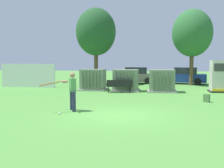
% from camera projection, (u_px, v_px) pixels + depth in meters
% --- Properties ---
extents(ground_plane, '(96.00, 96.00, 0.00)m').
position_uv_depth(ground_plane, '(119.00, 115.00, 11.35)').
color(ground_plane, '#51933D').
extents(fence_panel, '(4.80, 0.12, 2.00)m').
position_uv_depth(fence_panel, '(28.00, 76.00, 23.11)').
color(fence_panel, white).
rests_on(fence_panel, ground).
extents(transformer_west, '(2.10, 1.70, 1.62)m').
position_uv_depth(transformer_west, '(93.00, 80.00, 20.90)').
color(transformer_west, '#9E9B93').
rests_on(transformer_west, ground).
extents(transformer_mid_west, '(2.10, 1.70, 1.62)m').
position_uv_depth(transformer_mid_west, '(126.00, 81.00, 20.29)').
color(transformer_mid_west, '#9E9B93').
rests_on(transformer_mid_west, ground).
extents(transformer_mid_east, '(2.10, 1.70, 1.62)m').
position_uv_depth(transformer_mid_east, '(162.00, 81.00, 19.75)').
color(transformer_mid_east, '#9E9B93').
rests_on(transformer_mid_east, ground).
extents(generator_enclosure, '(1.60, 1.40, 2.30)m').
position_uv_depth(generator_enclosure, '(221.00, 76.00, 19.59)').
color(generator_enclosure, '#262626').
rests_on(generator_enclosure, ground).
extents(park_bench, '(1.84, 0.76, 0.92)m').
position_uv_depth(park_bench, '(119.00, 85.00, 19.27)').
color(park_bench, black).
rests_on(park_bench, ground).
extents(batter, '(1.49, 1.08, 1.74)m').
position_uv_depth(batter, '(71.00, 90.00, 12.26)').
color(batter, '#282D4C').
rests_on(batter, ground).
extents(sports_ball, '(0.09, 0.09, 0.09)m').
position_uv_depth(sports_ball, '(59.00, 113.00, 11.52)').
color(sports_ball, white).
rests_on(sports_ball, ground).
extents(backpack, '(0.38, 0.36, 0.44)m').
position_uv_depth(backpack, '(207.00, 98.00, 14.91)').
color(backpack, '#4C723F').
rests_on(backpack, ground).
extents(tree_left, '(3.82, 3.82, 7.29)m').
position_uv_depth(tree_left, '(96.00, 32.00, 25.92)').
color(tree_left, brown).
rests_on(tree_left, ground).
extents(tree_center_left, '(3.65, 3.65, 6.97)m').
position_uv_depth(tree_center_left, '(192.00, 33.00, 24.77)').
color(tree_center_left, brown).
rests_on(tree_center_left, ground).
extents(parked_car_leftmost, '(4.32, 2.17, 1.62)m').
position_uv_depth(parked_car_leftmost, '(135.00, 76.00, 27.10)').
color(parked_car_leftmost, gray).
rests_on(parked_car_leftmost, ground).
extents(parked_car_left_of_center, '(4.38, 2.30, 1.62)m').
position_uv_depth(parked_car_left_of_center, '(184.00, 76.00, 26.56)').
color(parked_car_left_of_center, navy).
rests_on(parked_car_left_of_center, ground).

